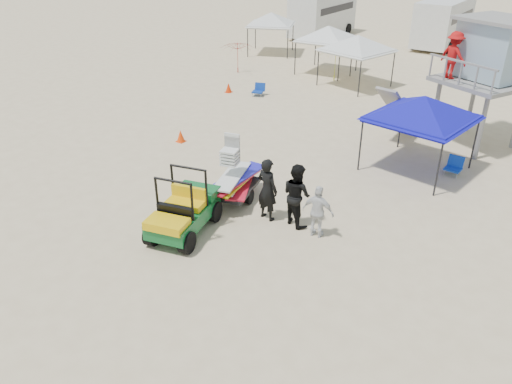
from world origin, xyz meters
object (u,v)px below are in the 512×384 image
Objects in this scene: surf_trailer at (233,178)px; man_left at (267,189)px; canopy_blue at (425,100)px; utility_cart at (182,206)px; lifeguard_tower at (487,54)px.

surf_trailer is 1.56m from man_left.
canopy_blue is at bearing -104.28° from man_left.
surf_trailer is at bearing 89.90° from utility_cart.
lifeguard_tower is (3.38, 9.71, 2.57)m from man_left.
surf_trailer reaches higher than utility_cart.
lifeguard_tower reaches higher than canopy_blue.
lifeguard_tower is 1.38× the size of canopy_blue.
surf_trailer is at bearing -124.98° from canopy_blue.
canopy_blue is at bearing 63.65° from utility_cart.
man_left is at bearing -112.23° from canopy_blue.
utility_cart is 0.56× the size of lifeguard_tower.
man_left is at bearing 53.21° from utility_cart.
man_left is at bearing -109.20° from lifeguard_tower.
canopy_blue is (3.94, 5.63, 1.78)m from surf_trailer.
man_left is 6.61m from canopy_blue.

